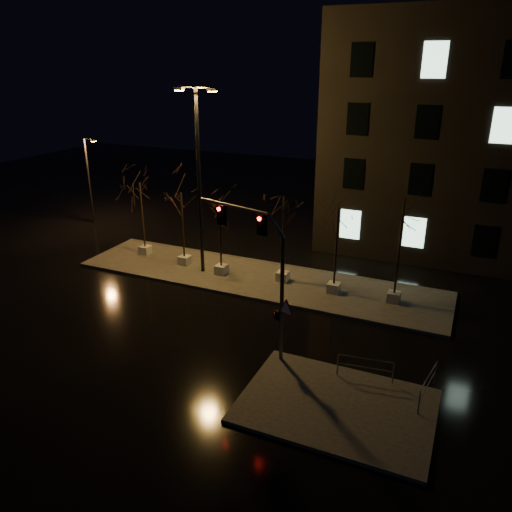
% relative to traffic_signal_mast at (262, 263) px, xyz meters
% --- Properties ---
extents(ground, '(90.00, 90.00, 0.00)m').
position_rel_traffic_signal_mast_xyz_m(ground, '(-3.51, 1.23, -4.32)').
color(ground, black).
rests_on(ground, ground).
extents(median, '(22.00, 5.00, 0.15)m').
position_rel_traffic_signal_mast_xyz_m(median, '(-3.51, 7.23, -4.24)').
color(median, '#3F3C38').
rests_on(median, ground).
extents(sidewalk_corner, '(7.00, 5.00, 0.15)m').
position_rel_traffic_signal_mast_xyz_m(sidewalk_corner, '(3.99, -2.27, -4.24)').
color(sidewalk_corner, '#3F3C38').
rests_on(sidewalk_corner, ground).
extents(tree_0, '(1.80, 1.80, 4.91)m').
position_rel_traffic_signal_mast_xyz_m(tree_0, '(-11.75, 7.75, -0.44)').
color(tree_0, beige).
rests_on(tree_0, median).
extents(tree_1, '(1.80, 1.80, 4.71)m').
position_rel_traffic_signal_mast_xyz_m(tree_1, '(-8.42, 7.26, -0.59)').
color(tree_1, beige).
rests_on(tree_1, median).
extents(tree_2, '(1.80, 1.80, 4.72)m').
position_rel_traffic_signal_mast_xyz_m(tree_2, '(-5.61, 6.85, -0.58)').
color(tree_2, beige).
rests_on(tree_2, median).
extents(tree_3, '(1.80, 1.80, 5.13)m').
position_rel_traffic_signal_mast_xyz_m(tree_3, '(-1.89, 7.39, -0.27)').
color(tree_3, beige).
rests_on(tree_3, median).
extents(tree_4, '(1.80, 1.80, 4.96)m').
position_rel_traffic_signal_mast_xyz_m(tree_4, '(1.23, 7.07, -0.40)').
color(tree_4, beige).
rests_on(tree_4, median).
extents(tree_5, '(1.80, 1.80, 5.79)m').
position_rel_traffic_signal_mast_xyz_m(tree_5, '(4.45, 7.23, 0.23)').
color(tree_5, beige).
rests_on(tree_5, median).
extents(traffic_signal_mast, '(5.02, 1.50, 6.34)m').
position_rel_traffic_signal_mast_xyz_m(traffic_signal_mast, '(0.00, 0.00, 0.00)').
color(traffic_signal_mast, '#57595E').
rests_on(traffic_signal_mast, sidewalk_corner).
extents(streetlight_main, '(2.66, 0.44, 10.65)m').
position_rel_traffic_signal_mast_xyz_m(streetlight_main, '(-6.84, 6.79, 1.98)').
color(streetlight_main, black).
rests_on(streetlight_main, median).
extents(streetlight_far, '(1.31, 0.31, 6.66)m').
position_rel_traffic_signal_mast_xyz_m(streetlight_far, '(-19.96, 12.30, -0.65)').
color(streetlight_far, black).
rests_on(streetlight_far, ground).
extents(guard_rail_a, '(2.20, 0.32, 0.96)m').
position_rel_traffic_signal_mast_xyz_m(guard_rail_a, '(4.58, -0.27, -3.54)').
color(guard_rail_a, '#57595E').
rests_on(guard_rail_a, sidewalk_corner).
extents(guard_rail_b, '(0.42, 2.19, 1.05)m').
position_rel_traffic_signal_mast_xyz_m(guard_rail_b, '(6.99, -0.52, -3.49)').
color(guard_rail_b, '#57595E').
rests_on(guard_rail_b, sidewalk_corner).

